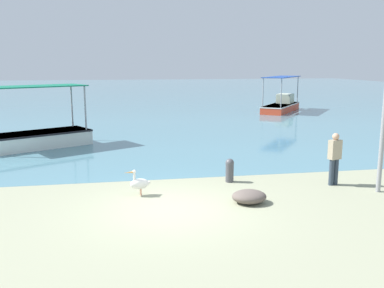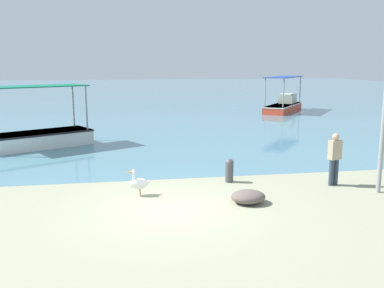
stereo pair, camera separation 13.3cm
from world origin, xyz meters
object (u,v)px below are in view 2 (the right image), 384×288
object	(u,v)px
mooring_bollard	(229,170)
net_pile	(248,197)
fisherman_standing	(334,158)
fishing_boat_far_right	(38,136)
fishing_boat_center	(284,104)
pelican	(139,183)

from	to	relation	value
mooring_bollard	net_pile	world-z (taller)	mooring_bollard
fisherman_standing	mooring_bollard	bearing A→B (deg)	163.78
fishing_boat_far_right	mooring_bollard	size ratio (longest dim) A/B	6.47
fishing_boat_center	fisherman_standing	distance (m)	21.71
mooring_bollard	net_pile	bearing A→B (deg)	-90.81
fishing_boat_far_right	fisherman_standing	bearing A→B (deg)	-38.11
pelican	net_pile	size ratio (longest dim) A/B	0.82
mooring_bollard	pelican	bearing A→B (deg)	-162.25
fishing_boat_center	fisherman_standing	bearing A→B (deg)	-107.56
mooring_bollard	fisherman_standing	world-z (taller)	fisherman_standing
fisherman_standing	fishing_boat_far_right	bearing A→B (deg)	141.89
fisherman_standing	net_pile	bearing A→B (deg)	-158.49
fishing_boat_far_right	pelican	xyz separation A→B (m)	(4.26, -8.25, -0.17)
pelican	fisherman_standing	xyz separation A→B (m)	(6.21, 0.03, 0.53)
pelican	fisherman_standing	world-z (taller)	fisherman_standing
fishing_boat_center	pelican	size ratio (longest dim) A/B	7.10
fishing_boat_center	fishing_boat_far_right	size ratio (longest dim) A/B	1.12
pelican	net_pile	bearing A→B (deg)	-22.54
pelican	fisherman_standing	size ratio (longest dim) A/B	0.47
mooring_bollard	fisherman_standing	distance (m)	3.37
fishing_boat_center	fishing_boat_far_right	bearing A→B (deg)	-143.76
mooring_bollard	fisherman_standing	size ratio (longest dim) A/B	0.46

